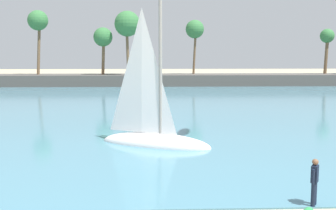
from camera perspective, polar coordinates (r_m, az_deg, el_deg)
name	(u,v)px	position (r m, az deg, el deg)	size (l,w,h in m)	color
sea	(152,89)	(59.90, -2.19, 2.21)	(220.00, 93.13, 0.06)	teal
palm_headland	(155,73)	(66.26, -1.77, 4.44)	(103.26, 6.49, 11.84)	#514C47
person_at_waterline	(314,181)	(15.00, 19.46, -9.84)	(0.35, 0.48, 1.67)	#141E33
sailboat_near_shore	(153,129)	(23.41, -2.09, -3.34)	(6.77, 4.44, 9.48)	white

